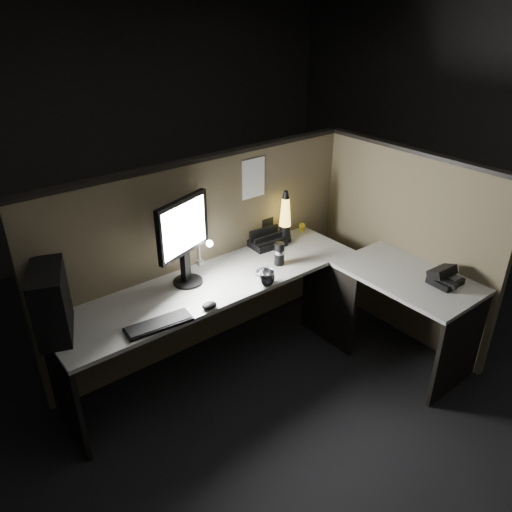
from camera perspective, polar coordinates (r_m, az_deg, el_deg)
floor at (r=3.67m, az=3.16°, el=-15.86°), size 6.00×6.00×0.00m
room_shell at (r=2.81m, az=4.01°, el=8.82°), size 6.00×6.00×6.00m
partition_back at (r=3.84m, az=-5.73°, el=0.01°), size 2.66×0.06×1.50m
partition_right at (r=4.15m, az=16.46°, el=1.14°), size 0.06×1.66×1.50m
desk at (r=3.55m, az=2.89°, el=-5.57°), size 2.60×1.60×0.73m
pc_tower at (r=3.14m, az=-22.38°, el=-4.92°), size 0.31×0.44×0.42m
monitor at (r=3.38m, az=-8.28°, el=2.54°), size 0.47×0.22×0.62m
keyboard at (r=3.13m, az=-11.06°, el=-7.66°), size 0.43×0.18×0.02m
mouse at (r=3.24m, az=-5.35°, el=-5.66°), size 0.10×0.08×0.04m
clip_lamp at (r=3.65m, az=-5.90°, el=0.67°), size 0.05×0.20×0.25m
organizer at (r=4.03m, az=0.98°, el=1.96°), size 0.29×0.26×0.21m
lava_lamp at (r=4.04m, az=3.34°, el=4.08°), size 0.12×0.12×0.43m
travel_mug at (r=3.71m, az=2.69°, el=0.24°), size 0.08×0.08×0.18m
steel_mug at (r=3.45m, az=1.03°, el=-2.57°), size 0.16×0.16×0.11m
figurine at (r=4.28m, az=5.30°, el=3.45°), size 0.05×0.05×0.05m
pinned_paper at (r=3.83m, az=-0.30°, el=8.86°), size 0.21×0.00×0.31m
desk_phone at (r=3.73m, az=20.70°, el=-2.26°), size 0.21×0.22×0.12m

